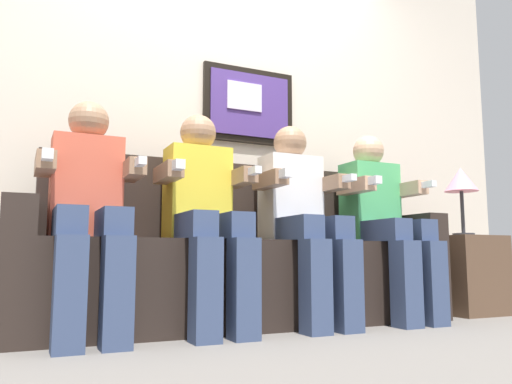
% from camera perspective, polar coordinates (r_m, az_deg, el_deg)
% --- Properties ---
extents(ground_plane, '(6.19, 6.19, 0.00)m').
position_cam_1_polar(ground_plane, '(2.53, 1.50, -15.56)').
color(ground_plane, '#66605B').
extents(back_wall_assembly, '(4.76, 0.10, 2.60)m').
position_cam_1_polar(back_wall_assembly, '(3.34, -4.45, 9.07)').
color(back_wall_assembly, beige).
rests_on(back_wall_assembly, ground_plane).
extents(couch, '(2.36, 0.58, 0.90)m').
position_cam_1_polar(couch, '(2.80, -1.56, -8.33)').
color(couch, '#2D231E').
rests_on(couch, ground_plane).
extents(person_leftmost, '(0.46, 0.56, 1.11)m').
position_cam_1_polar(person_leftmost, '(2.42, -18.19, -1.17)').
color(person_leftmost, '#D8593F').
rests_on(person_leftmost, ground_plane).
extents(person_left_center, '(0.46, 0.56, 1.11)m').
position_cam_1_polar(person_left_center, '(2.55, -5.73, -1.79)').
color(person_left_center, yellow).
rests_on(person_left_center, ground_plane).
extents(person_right_center, '(0.46, 0.56, 1.11)m').
position_cam_1_polar(person_right_center, '(2.78, 5.10, -2.25)').
color(person_right_center, white).
rests_on(person_right_center, ground_plane).
extents(person_rightmost, '(0.46, 0.56, 1.11)m').
position_cam_1_polar(person_rightmost, '(3.10, 14.01, -2.57)').
color(person_rightmost, '#4CB266').
rests_on(person_rightmost, ground_plane).
extents(side_table_right, '(0.40, 0.40, 0.50)m').
position_cam_1_polar(side_table_right, '(3.61, 22.31, -8.54)').
color(side_table_right, brown).
rests_on(side_table_right, ground_plane).
extents(table_lamp, '(0.22, 0.22, 0.46)m').
position_cam_1_polar(table_lamp, '(3.68, 21.91, 0.97)').
color(table_lamp, '#333338').
rests_on(table_lamp, side_table_right).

